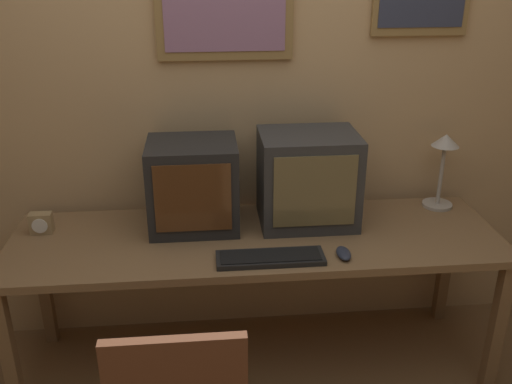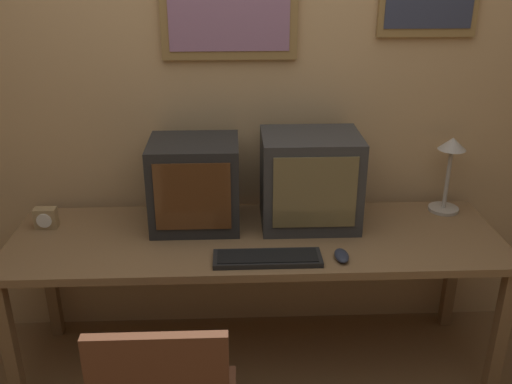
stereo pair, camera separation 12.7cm
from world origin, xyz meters
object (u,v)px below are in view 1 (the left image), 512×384
(monitor_right, at_px, (308,179))
(keyboard_main, at_px, (270,258))
(mouse_near_keyboard, at_px, (344,253))
(desk_lamp, at_px, (443,158))
(monitor_left, at_px, (193,185))
(desk_clock, at_px, (41,223))

(monitor_right, xyz_separation_m, keyboard_main, (-0.22, -0.36, -0.21))
(monitor_right, distance_m, keyboard_main, 0.47)
(monitor_right, distance_m, mouse_near_keyboard, 0.43)
(keyboard_main, bearing_deg, desk_lamp, 26.95)
(monitor_right, bearing_deg, mouse_near_keyboard, -75.07)
(monitor_left, relative_size, desk_lamp, 1.08)
(desk_clock, distance_m, desk_lamp, 1.95)
(desk_clock, bearing_deg, keyboard_main, -19.08)
(desk_clock, bearing_deg, monitor_right, 0.42)
(mouse_near_keyboard, bearing_deg, desk_clock, 165.23)
(desk_lamp, bearing_deg, monitor_left, -175.45)
(monitor_left, height_order, monitor_right, monitor_right)
(mouse_near_keyboard, relative_size, desk_clock, 1.14)
(mouse_near_keyboard, bearing_deg, desk_lamp, 37.74)
(desk_lamp, bearing_deg, desk_clock, -176.71)
(monitor_left, relative_size, mouse_near_keyboard, 3.55)
(monitor_left, relative_size, keyboard_main, 0.90)
(monitor_right, height_order, keyboard_main, monitor_right)
(monitor_left, height_order, desk_clock, monitor_left)
(monitor_left, bearing_deg, monitor_right, -0.43)
(keyboard_main, height_order, desk_lamp, desk_lamp)
(monitor_right, relative_size, desk_lamp, 1.18)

